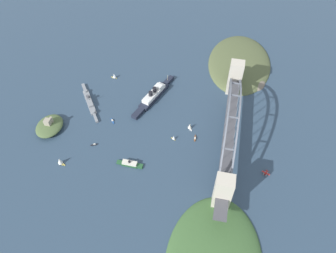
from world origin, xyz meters
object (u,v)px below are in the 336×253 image
at_px(small_boat_3, 114,76).
at_px(harbor_arch_bridge, 230,126).
at_px(harbor_ferry_steamer, 130,164).
at_px(naval_cruiser, 89,101).
at_px(small_boat_0, 190,126).
at_px(small_boat_2, 94,145).
at_px(small_boat_4, 112,121).
at_px(small_boat_1, 174,138).
at_px(small_boat_5, 60,161).
at_px(fort_island_mid_harbor, 49,126).
at_px(small_boat_6, 195,138).
at_px(ocean_liner, 154,95).
at_px(seaplane_taxiing_near_bridge, 266,173).

bearing_deg(small_boat_3, harbor_arch_bridge, -115.53).
relative_size(harbor_arch_bridge, harbor_ferry_steamer, 7.58).
relative_size(naval_cruiser, small_boat_0, 6.91).
height_order(small_boat_2, small_boat_3, small_boat_3).
bearing_deg(small_boat_4, small_boat_1, -98.80).
distance_m(small_boat_2, small_boat_5, 47.63).
bearing_deg(small_boat_0, small_boat_2, 114.58).
bearing_deg(harbor_ferry_steamer, fort_island_mid_harbor, 74.32).
relative_size(small_boat_3, small_boat_4, 1.02).
bearing_deg(small_boat_4, small_boat_6, -93.31).
distance_m(small_boat_1, small_boat_3, 155.34).
height_order(harbor_arch_bridge, small_boat_3, harbor_arch_bridge).
relative_size(ocean_liner, seaplane_taxiing_near_bridge, 9.91).
height_order(seaplane_taxiing_near_bridge, small_boat_0, small_boat_0).
distance_m(fort_island_mid_harbor, small_boat_3, 130.07).
bearing_deg(small_boat_3, small_boat_2, -173.11).
xyz_separation_m(small_boat_0, small_boat_6, (-15.97, -9.97, -3.98)).
height_order(small_boat_1, small_boat_3, small_boat_3).
relative_size(harbor_ferry_steamer, small_boat_5, 2.85).
bearing_deg(small_boat_0, fort_island_mid_harbor, 101.81).
relative_size(fort_island_mid_harbor, small_boat_5, 3.64).
xyz_separation_m(small_boat_2, small_boat_4, (44.94, -10.06, -0.19)).
height_order(small_boat_3, small_boat_5, small_boat_5).
xyz_separation_m(ocean_liner, harbor_ferry_steamer, (-122.81, 0.94, -2.72)).
distance_m(harbor_arch_bridge, small_boat_3, 207.53).
xyz_separation_m(fort_island_mid_harbor, small_boat_1, (16.07, -169.83, -1.57)).
relative_size(small_boat_1, small_boat_3, 0.79).
distance_m(seaplane_taxiing_near_bridge, small_boat_4, 215.25).
bearing_deg(small_boat_2, small_boat_4, -12.62).
bearing_deg(harbor_ferry_steamer, small_boat_4, 34.62).
bearing_deg(small_boat_4, small_boat_3, 16.47).
relative_size(harbor_ferry_steamer, small_boat_4, 3.53).
relative_size(harbor_ferry_steamer, small_boat_0, 3.22).
distance_m(ocean_liner, small_boat_4, 73.93).
bearing_deg(harbor_arch_bridge, ocean_liner, 63.01).
height_order(small_boat_2, small_boat_5, small_boat_5).
bearing_deg(small_boat_0, ocean_liner, 52.00).
bearing_deg(small_boat_6, fort_island_mid_harbor, 96.71).
distance_m(small_boat_2, small_boat_6, 133.71).
distance_m(small_boat_0, small_boat_1, 29.17).
relative_size(ocean_liner, small_boat_4, 10.44).
bearing_deg(small_boat_4, small_boat_2, 167.38).
bearing_deg(small_boat_1, harbor_ferry_steamer, 138.20).
xyz_separation_m(fort_island_mid_harbor, seaplane_taxiing_near_bridge, (-13.56, -290.19, -3.20)).
distance_m(small_boat_0, small_boat_3, 156.10).
bearing_deg(small_boat_1, small_boat_2, 107.12).
bearing_deg(small_boat_4, small_boat_5, 153.46).
bearing_deg(small_boat_1, fort_island_mid_harbor, 95.41).
bearing_deg(small_boat_2, small_boat_5, 139.95).
bearing_deg(small_boat_1, harbor_arch_bridge, -78.72).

